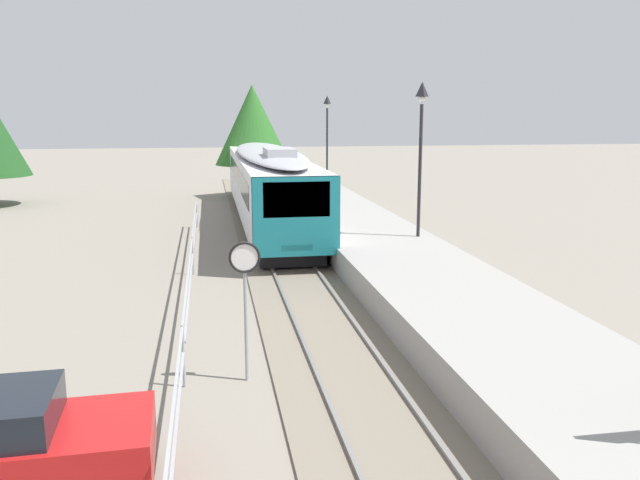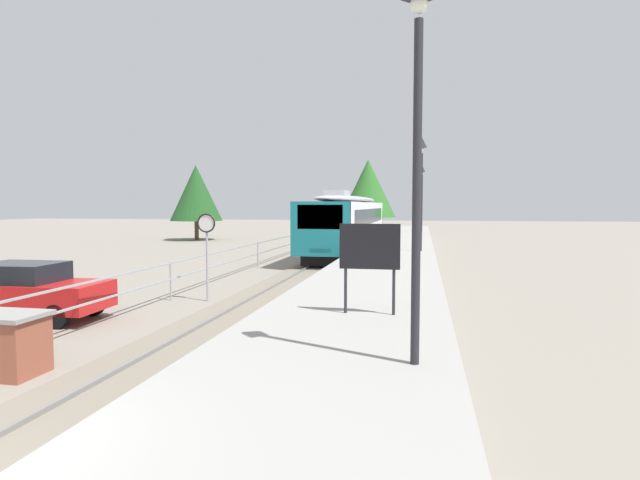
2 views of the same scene
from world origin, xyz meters
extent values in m
plane|color=gray|center=(-3.00, 22.00, 0.00)|extent=(160.00, 160.00, 0.00)
cube|color=slate|center=(0.00, 22.00, 0.03)|extent=(3.20, 60.00, 0.06)
cube|color=slate|center=(-0.72, 22.00, 0.10)|extent=(0.08, 60.00, 0.08)
cube|color=slate|center=(0.72, 22.00, 0.10)|extent=(0.08, 60.00, 0.08)
cube|color=silver|center=(0.00, 29.80, 1.96)|extent=(2.80, 19.47, 2.55)
cube|color=#19757F|center=(0.00, 20.16, 1.96)|extent=(2.80, 0.24, 2.55)
cube|color=black|center=(0.00, 20.08, 2.53)|extent=(2.13, 0.08, 1.12)
cube|color=black|center=(0.00, 29.80, 2.37)|extent=(2.82, 16.36, 0.92)
ellipsoid|color=#A8AAAF|center=(0.00, 29.80, 3.42)|extent=(2.69, 18.69, 0.44)
cube|color=#A8AAAF|center=(0.00, 24.93, 3.70)|extent=(1.10, 2.20, 0.36)
cube|color=#EAE5C6|center=(0.00, 20.09, 0.97)|extent=(1.00, 0.10, 0.20)
cube|color=black|center=(0.00, 22.46, 0.42)|extent=(2.24, 3.20, 0.55)
cube|color=black|center=(0.00, 37.13, 0.42)|extent=(2.24, 3.20, 0.55)
cube|color=#999691|center=(3.25, 22.00, 0.45)|extent=(3.90, 60.00, 0.90)
cylinder|color=#232328|center=(4.56, 21.67, 3.20)|extent=(0.12, 0.12, 4.60)
pyramid|color=#232328|center=(4.56, 21.67, 6.00)|extent=(0.34, 0.34, 0.50)
sphere|color=silver|center=(4.56, 21.67, 5.68)|extent=(0.24, 0.24, 0.24)
cylinder|color=#232328|center=(4.56, 39.59, 3.20)|extent=(0.12, 0.12, 4.60)
pyramid|color=#232328|center=(4.56, 39.59, 6.00)|extent=(0.34, 0.34, 0.50)
sphere|color=silver|center=(4.56, 39.59, 5.68)|extent=(0.24, 0.24, 0.24)
cylinder|color=#9EA0A5|center=(-2.09, 12.11, 1.10)|extent=(0.07, 0.07, 2.20)
cylinder|color=white|center=(-2.09, 12.09, 2.50)|extent=(0.60, 0.03, 0.60)
torus|color=black|center=(-2.09, 12.08, 2.50)|extent=(0.61, 0.05, 0.61)
cube|color=#9EA0A5|center=(-3.30, 12.00, 1.20)|extent=(0.05, 36.00, 0.05)
cube|color=#9EA0A5|center=(-3.30, 12.00, 0.69)|extent=(0.05, 36.00, 0.05)
cylinder|color=#9EA0A5|center=(-3.30, 12.00, 0.62)|extent=(0.06, 0.06, 1.25)
cylinder|color=#9EA0A5|center=(-3.30, 21.00, 0.62)|extent=(0.06, 0.06, 1.25)
cylinder|color=#9EA0A5|center=(-3.30, 30.00, 0.62)|extent=(0.06, 0.06, 1.25)
cube|color=red|center=(-5.60, 8.60, 0.67)|extent=(4.07, 1.93, 0.72)
cylinder|color=black|center=(-4.31, 9.44, 0.31)|extent=(0.63, 0.23, 0.62)
cylinder|color=brown|center=(0.07, 40.59, 1.03)|extent=(0.36, 0.36, 2.06)
cone|color=#286023|center=(0.07, 40.59, 4.49)|extent=(4.67, 4.67, 4.85)
camera|label=1|loc=(-2.72, -0.03, 5.20)|focal=36.43mm
camera|label=2|loc=(4.64, -3.32, 3.07)|focal=29.13mm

